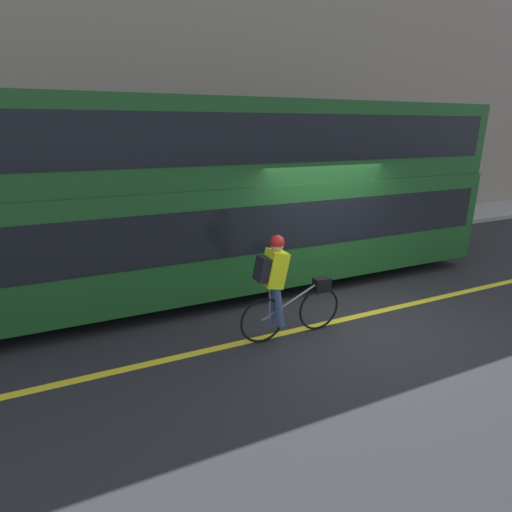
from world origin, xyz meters
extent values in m
plane|color=#232326|center=(0.00, 0.00, 0.00)|extent=(80.00, 80.00, 0.00)
cube|color=yellow|center=(0.00, -0.10, 0.00)|extent=(50.00, 0.14, 0.01)
cube|color=gray|center=(0.00, 5.11, 0.07)|extent=(60.00, 2.16, 0.13)
cube|color=gray|center=(0.00, 6.33, 4.37)|extent=(60.00, 0.30, 8.74)
cylinder|color=black|center=(1.88, 2.25, 0.45)|extent=(0.90, 0.30, 0.90)
cylinder|color=black|center=(-5.18, 2.25, 0.45)|extent=(0.90, 0.30, 0.90)
cube|color=#194C1E|center=(-1.65, 2.25, 1.23)|extent=(11.39, 2.58, 1.92)
cube|color=black|center=(-1.65, 2.25, 1.46)|extent=(10.93, 2.60, 0.85)
cube|color=#194C1E|center=(-1.65, 2.25, 2.91)|extent=(11.39, 2.47, 1.43)
cube|color=black|center=(-1.65, 2.25, 2.98)|extent=(10.93, 2.49, 0.80)
torus|color=black|center=(-0.83, -0.20, 0.37)|extent=(0.73, 0.04, 0.73)
torus|color=black|center=(-1.83, -0.20, 0.37)|extent=(0.73, 0.04, 0.73)
cylinder|color=slate|center=(-1.33, -0.20, 0.60)|extent=(1.02, 0.03, 0.50)
cylinder|color=slate|center=(-1.71, -0.20, 0.63)|extent=(0.03, 0.03, 0.54)
cube|color=black|center=(-0.80, -0.20, 0.78)|extent=(0.26, 0.16, 0.22)
cube|color=#D8EA19|center=(-1.64, -0.20, 1.17)|extent=(0.37, 0.32, 0.58)
cube|color=black|center=(-1.84, -0.20, 1.19)|extent=(0.21, 0.26, 0.38)
cylinder|color=#384C7A|center=(-1.60, -0.11, 0.58)|extent=(0.22, 0.11, 0.66)
cylinder|color=#384C7A|center=(-1.60, -0.29, 0.58)|extent=(0.20, 0.11, 0.66)
sphere|color=tan|center=(-1.60, -0.20, 1.53)|extent=(0.19, 0.19, 0.19)
sphere|color=red|center=(-1.60, -0.20, 1.57)|extent=(0.21, 0.21, 0.21)
cylinder|color=#194C23|center=(1.13, 5.00, 0.53)|extent=(0.56, 0.56, 0.80)
cylinder|color=#59595B|center=(-0.10, 5.00, 1.34)|extent=(0.07, 0.07, 2.42)
cube|color=white|center=(-0.10, 4.95, 2.32)|extent=(0.36, 0.02, 0.36)
camera|label=1|loc=(-4.17, -5.14, 3.15)|focal=28.00mm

